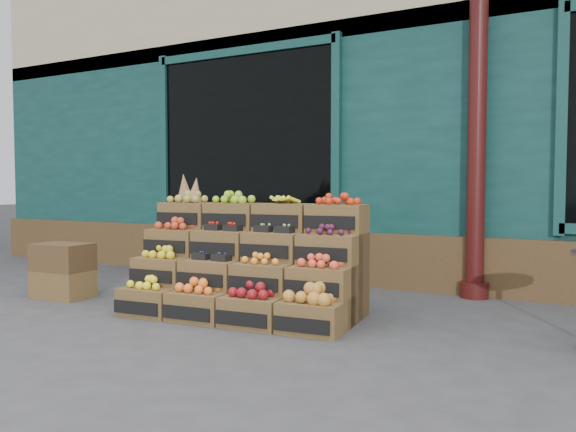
% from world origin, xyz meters
% --- Properties ---
extents(ground, '(60.00, 60.00, 0.00)m').
position_xyz_m(ground, '(0.00, 0.00, 0.00)').
color(ground, '#3D3D3F').
rests_on(ground, ground).
extents(shop_facade, '(12.00, 6.24, 4.80)m').
position_xyz_m(shop_facade, '(0.00, 5.11, 2.40)').
color(shop_facade, '#113936').
rests_on(shop_facade, ground).
extents(crate_display, '(2.05, 1.12, 1.24)m').
position_xyz_m(crate_display, '(-0.44, 0.39, 0.38)').
color(crate_display, brown).
rests_on(crate_display, ground).
extents(spare_crates, '(0.57, 0.41, 0.55)m').
position_xyz_m(spare_crates, '(-2.45, 0.12, 0.27)').
color(spare_crates, brown).
rests_on(spare_crates, ground).
extents(shopkeeper, '(0.81, 0.67, 1.91)m').
position_xyz_m(shopkeeper, '(-1.11, 2.99, 0.95)').
color(shopkeeper, '#154A16').
rests_on(shopkeeper, ground).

